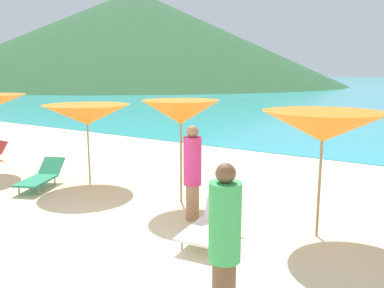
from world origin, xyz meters
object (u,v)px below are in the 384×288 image
umbrella_2 (87,115)px  beachgoer_1 (192,171)px  lounge_chair_1 (210,223)px  umbrella_4 (323,127)px  umbrella_3 (181,112)px  beachgoer_3 (225,238)px  lounge_chair_3 (41,176)px

umbrella_2 → beachgoer_1: (3.71, -0.67, -0.83)m
umbrella_2 → beachgoer_1: size_ratio=1.22×
lounge_chair_1 → umbrella_2: bearing=157.0°
umbrella_4 → beachgoer_1: (-2.29, -0.58, -0.97)m
umbrella_3 → beachgoer_1: 1.52m
beachgoer_1 → beachgoer_3: (2.05, -2.42, -0.01)m
lounge_chair_1 → beachgoer_3: bearing=-62.1°
umbrella_3 → beachgoer_3: (2.86, -3.19, -1.05)m
umbrella_4 → umbrella_2: bearing=179.1°
umbrella_2 → umbrella_4: bearing=-0.9°
umbrella_4 → beachgoer_3: (-0.25, -3.00, -0.99)m
beachgoer_1 → umbrella_2: bearing=20.5°
lounge_chair_3 → umbrella_2: bearing=25.9°
umbrella_2 → lounge_chair_1: (4.49, -1.28, -1.54)m
umbrella_3 → lounge_chair_3: (-3.65, -1.02, -1.74)m
umbrella_2 → umbrella_3: bearing=1.8°
beachgoer_1 → beachgoer_3: 3.17m
umbrella_3 → beachgoer_3: 4.41m
umbrella_4 → lounge_chair_1: size_ratio=1.55×
umbrella_2 → beachgoer_3: bearing=-28.3°
beachgoer_1 → umbrella_4: bearing=-135.1°
lounge_chair_3 → beachgoer_3: (6.51, -2.16, 0.69)m
umbrella_4 → lounge_chair_3: size_ratio=1.35×
lounge_chair_1 → umbrella_3: bearing=132.1°
lounge_chair_1 → beachgoer_3: (1.27, -1.81, 0.70)m
beachgoer_3 → lounge_chair_1: bearing=-103.5°
umbrella_4 → beachgoer_1: 2.56m
umbrella_2 → beachgoer_3: umbrella_2 is taller
umbrella_3 → beachgoer_1: umbrella_3 is taller
lounge_chair_3 → umbrella_4: bearing=-18.0°
lounge_chair_1 → beachgoer_3: beachgoer_3 is taller
umbrella_4 → beachgoer_3: 3.17m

